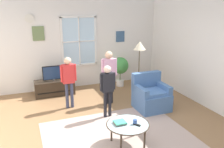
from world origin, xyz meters
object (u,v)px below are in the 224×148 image
tv_stand (55,87)px  remote_near_books (137,125)px  book_stack (120,123)px  person_black_shirt (107,85)px  coffee_table (128,125)px  person_pink_shirt (109,71)px  potted_plant_by_window (120,67)px  television (54,73)px  cup (135,122)px  person_red_shirt (68,77)px  floor_lamp (139,51)px  armchair (151,96)px

tv_stand → remote_near_books: 3.32m
book_stack → person_black_shirt: person_black_shirt is taller
coffee_table → person_black_shirt: (0.06, 1.22, 0.36)m
book_stack → person_pink_shirt: size_ratio=0.15×
person_black_shirt → potted_plant_by_window: 2.17m
television → cup: television is taller
remote_near_books → person_red_shirt: (-0.78, 2.13, 0.37)m
coffee_table → book_stack: size_ratio=3.68×
television → person_black_shirt: 2.06m
person_red_shirt → person_black_shirt: person_red_shirt is taller
tv_stand → person_red_shirt: 1.21m
television → person_red_shirt: bearing=-77.7°
remote_near_books → floor_lamp: (1.12, 2.10, 0.87)m
tv_stand → person_red_shirt: person_red_shirt is taller
remote_near_books → person_black_shirt: (-0.07, 1.32, 0.32)m
remote_near_books → coffee_table: bearing=139.9°
tv_stand → television: bearing=-90.0°
coffee_table → remote_near_books: bearing=-40.1°
person_pink_shirt → potted_plant_by_window: size_ratio=1.50×
armchair → book_stack: 1.80m
remote_near_books → potted_plant_by_window: (1.04, 3.18, 0.18)m
person_red_shirt → person_black_shirt: size_ratio=1.06×
coffee_table → book_stack: book_stack is taller
remote_near_books → potted_plant_by_window: potted_plant_by_window is taller
person_red_shirt → television: bearing=102.3°
cup → person_black_shirt: bearing=92.5°
coffee_table → book_stack: 0.15m
person_black_shirt → book_stack: bearing=-99.3°
television → potted_plant_by_window: 2.04m
armchair → person_black_shirt: person_black_shirt is taller
cup → person_red_shirt: (-0.77, 2.08, 0.33)m
tv_stand → cup: 3.28m
television → remote_near_books: (1.00, -3.16, -0.21)m
remote_near_books → person_red_shirt: person_red_shirt is taller
cup → potted_plant_by_window: size_ratio=0.10×
television → floor_lamp: size_ratio=0.39×
floor_lamp → person_pink_shirt: bearing=-175.0°
book_stack → coffee_table: bearing=-20.5°
armchair → person_red_shirt: 2.07m
floor_lamp → armchair: bearing=-93.1°
person_red_shirt → armchair: bearing=-22.7°
coffee_table → floor_lamp: bearing=57.9°
tv_stand → person_pink_shirt: size_ratio=0.79×
tv_stand → television: size_ratio=1.79×
armchair → potted_plant_by_window: size_ratio=0.94×
television → book_stack: bearing=-76.1°
cup → person_red_shirt: person_red_shirt is taller
cup → coffee_table: bearing=153.4°
tv_stand → cup: size_ratio=12.11×
television → remote_near_books: 3.32m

